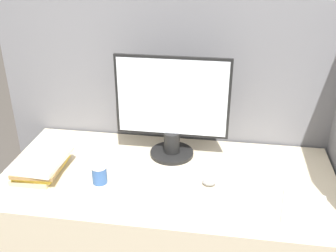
{
  "coord_description": "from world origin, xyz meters",
  "views": [
    {
      "loc": [
        0.25,
        -1.22,
        1.83
      ],
      "look_at": [
        -0.0,
        0.44,
        1.0
      ],
      "focal_mm": 42.0,
      "sensor_mm": 36.0,
      "label": 1
    }
  ],
  "objects_px": {
    "monitor": "(172,111)",
    "book_stack": "(41,165)",
    "coffee_cup": "(99,174)",
    "keyboard": "(160,178)",
    "mouse": "(209,182)"
  },
  "relations": [
    {
      "from": "monitor",
      "to": "book_stack",
      "type": "relative_size",
      "value": 1.89
    },
    {
      "from": "book_stack",
      "to": "coffee_cup",
      "type": "bearing_deg",
      "value": -6.46
    },
    {
      "from": "monitor",
      "to": "book_stack",
      "type": "xyz_separation_m",
      "value": [
        -0.62,
        -0.28,
        -0.21
      ]
    },
    {
      "from": "keyboard",
      "to": "mouse",
      "type": "relative_size",
      "value": 5.72
    },
    {
      "from": "coffee_cup",
      "to": "mouse",
      "type": "bearing_deg",
      "value": 6.26
    },
    {
      "from": "monitor",
      "to": "mouse",
      "type": "height_order",
      "value": "monitor"
    },
    {
      "from": "coffee_cup",
      "to": "book_stack",
      "type": "relative_size",
      "value": 0.3
    },
    {
      "from": "monitor",
      "to": "book_stack",
      "type": "distance_m",
      "value": 0.71
    },
    {
      "from": "mouse",
      "to": "monitor",
      "type": "bearing_deg",
      "value": 129.92
    },
    {
      "from": "keyboard",
      "to": "book_stack",
      "type": "xyz_separation_m",
      "value": [
        -0.59,
        -0.03,
        0.04
      ]
    },
    {
      "from": "mouse",
      "to": "book_stack",
      "type": "height_order",
      "value": "book_stack"
    },
    {
      "from": "keyboard",
      "to": "mouse",
      "type": "bearing_deg",
      "value": -3.1
    },
    {
      "from": "monitor",
      "to": "keyboard",
      "type": "relative_size",
      "value": 1.58
    },
    {
      "from": "monitor",
      "to": "mouse",
      "type": "distance_m",
      "value": 0.42
    },
    {
      "from": "monitor",
      "to": "mouse",
      "type": "xyz_separation_m",
      "value": [
        0.22,
        -0.26,
        -0.24
      ]
    }
  ]
}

